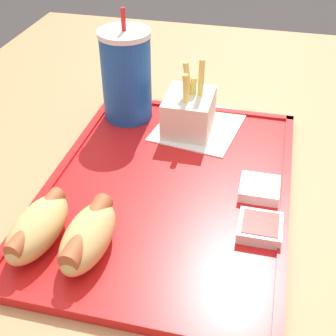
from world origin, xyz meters
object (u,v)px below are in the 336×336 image
sauce_cup_mayo (259,188)px  soda_cup (126,75)px  hot_dog_far (38,227)px  sauce_cup_ketchup (260,227)px  hot_dog_near (88,236)px  fries_carton (189,112)px

sauce_cup_mayo → soda_cup: bearing=56.0°
hot_dog_far → sauce_cup_ketchup: 0.26m
hot_dog_far → sauce_cup_ketchup: (0.08, -0.25, -0.02)m
soda_cup → hot_dog_far: (-0.31, 0.01, -0.05)m
soda_cup → hot_dog_near: size_ratio=1.60×
fries_carton → sauce_cup_mayo: (-0.14, -0.13, -0.02)m
sauce_cup_mayo → sauce_cup_ketchup: size_ratio=1.00×
hot_dog_far → sauce_cup_ketchup: size_ratio=2.21×
hot_dog_near → sauce_cup_ketchup: size_ratio=2.17×
hot_dog_far → hot_dog_near: (0.00, -0.06, 0.00)m
hot_dog_near → fries_carton: 0.30m
soda_cup → sauce_cup_ketchup: bearing=-134.2°
hot_dog_near → fries_carton: fries_carton is taller
soda_cup → hot_dog_near: 0.32m
soda_cup → sauce_cup_ketchup: soda_cup is taller
fries_carton → sauce_cup_ketchup: (-0.21, -0.13, -0.02)m
sauce_cup_mayo → fries_carton: bearing=42.2°
soda_cup → sauce_cup_mayo: bearing=-124.0°
sauce_cup_mayo → sauce_cup_ketchup: (-0.08, -0.01, 0.00)m
hot_dog_near → sauce_cup_ketchup: 0.21m
sauce_cup_ketchup → sauce_cup_mayo: bearing=4.9°
hot_dog_far → sauce_cup_ketchup: bearing=-72.7°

